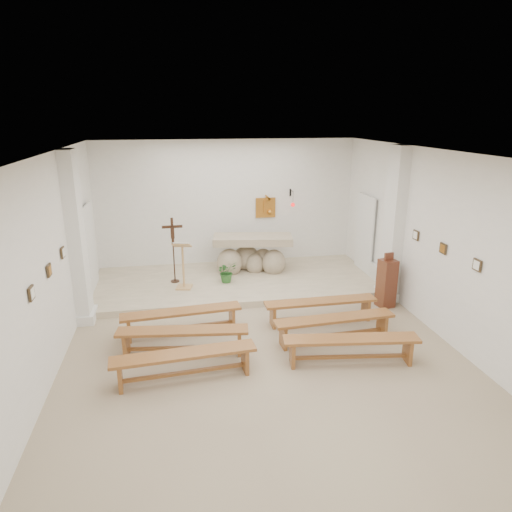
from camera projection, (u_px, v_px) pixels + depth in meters
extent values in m
cube|color=tan|center=(263.00, 352.00, 8.24)|extent=(7.00, 10.00, 0.00)
cube|color=white|center=(44.00, 273.00, 7.12)|extent=(0.02, 10.00, 3.50)
cube|color=white|center=(451.00, 250.00, 8.32)|extent=(0.02, 10.00, 3.50)
cube|color=white|center=(228.00, 205.00, 12.41)|extent=(7.00, 0.02, 3.50)
cube|color=silver|center=(264.00, 156.00, 7.20)|extent=(7.00, 10.00, 0.02)
cube|color=beige|center=(236.00, 282.00, 11.50)|extent=(6.98, 3.00, 0.15)
cube|color=white|center=(77.00, 239.00, 9.02)|extent=(0.26, 0.55, 3.50)
cube|color=white|center=(394.00, 225.00, 10.18)|extent=(0.26, 0.55, 3.50)
cube|color=#C4802E|center=(266.00, 208.00, 12.59)|extent=(0.55, 0.04, 0.55)
cube|color=black|center=(290.00, 192.00, 12.60)|extent=(0.04, 0.02, 0.20)
cylinder|color=black|center=(292.00, 191.00, 12.44)|extent=(0.02, 0.30, 0.02)
cylinder|color=black|center=(293.00, 198.00, 12.35)|extent=(0.01, 0.01, 0.34)
sphere|color=red|center=(293.00, 205.00, 12.40)|extent=(0.11, 0.11, 0.11)
cube|color=#3D2D1A|center=(31.00, 293.00, 6.38)|extent=(0.03, 0.20, 0.20)
cube|color=#3D2D1A|center=(49.00, 270.00, 7.32)|extent=(0.03, 0.20, 0.20)
cube|color=#3D2D1A|center=(63.00, 253.00, 8.26)|extent=(0.03, 0.20, 0.20)
cube|color=#3D2D1A|center=(477.00, 265.00, 7.57)|extent=(0.03, 0.20, 0.20)
cube|color=#3D2D1A|center=(443.00, 248.00, 8.51)|extent=(0.03, 0.20, 0.20)
cube|color=#3D2D1A|center=(416.00, 235.00, 9.45)|extent=(0.03, 0.20, 0.20)
cube|color=silver|center=(88.00, 296.00, 10.11)|extent=(0.10, 0.85, 0.52)
cube|color=silver|center=(377.00, 277.00, 11.28)|extent=(0.10, 0.85, 0.52)
ellipsoid|color=tan|center=(230.00, 263.00, 11.83)|extent=(0.66, 0.56, 0.75)
ellipsoid|color=tan|center=(274.00, 263.00, 11.90)|extent=(0.62, 0.52, 0.70)
ellipsoid|color=tan|center=(246.00, 258.00, 12.18)|extent=(0.70, 0.60, 0.66)
ellipsoid|color=tan|center=(263.00, 260.00, 12.18)|extent=(0.57, 0.49, 0.62)
ellipsoid|color=tan|center=(255.00, 264.00, 11.97)|extent=(0.48, 0.41, 0.57)
cube|color=tan|center=(253.00, 240.00, 11.83)|extent=(2.13, 1.09, 0.20)
cube|color=tan|center=(184.00, 287.00, 10.89)|extent=(0.42, 0.42, 0.04)
cylinder|color=tan|center=(183.00, 268.00, 10.74)|extent=(0.05, 0.05, 1.01)
cube|color=tan|center=(182.00, 245.00, 10.56)|extent=(0.48, 0.39, 0.16)
cube|color=white|center=(182.00, 244.00, 10.51)|extent=(0.41, 0.32, 0.13)
cylinder|color=#342010|center=(175.00, 281.00, 11.29)|extent=(0.21, 0.21, 0.03)
cylinder|color=#342010|center=(174.00, 263.00, 11.15)|extent=(0.03, 0.03, 0.97)
cube|color=#342010|center=(172.00, 231.00, 10.92)|extent=(0.06, 0.05, 0.66)
cube|color=#342010|center=(172.00, 227.00, 10.88)|extent=(0.49, 0.06, 0.06)
cube|color=#342010|center=(172.00, 233.00, 10.90)|extent=(0.09, 0.04, 0.28)
imported|color=#2A6126|center=(227.00, 272.00, 11.20)|extent=(0.59, 0.55, 0.53)
cube|color=brown|center=(387.00, 283.00, 10.08)|extent=(0.39, 0.39, 1.08)
cube|color=brown|center=(389.00, 257.00, 9.89)|extent=(0.22, 0.09, 0.18)
cube|color=brown|center=(181.00, 312.00, 8.82)|extent=(2.34, 0.58, 0.05)
cube|color=brown|center=(129.00, 329.00, 8.64)|extent=(0.09, 0.34, 0.44)
cube|color=brown|center=(232.00, 317.00, 9.15)|extent=(0.09, 0.34, 0.44)
cube|color=brown|center=(182.00, 327.00, 8.92)|extent=(1.95, 0.24, 0.05)
cube|color=brown|center=(321.00, 301.00, 9.30)|extent=(2.32, 0.40, 0.05)
cube|color=brown|center=(273.00, 316.00, 9.19)|extent=(0.07, 0.34, 0.44)
cube|color=brown|center=(366.00, 308.00, 9.56)|extent=(0.07, 0.34, 0.44)
cube|color=brown|center=(320.00, 316.00, 9.41)|extent=(1.95, 0.09, 0.05)
cube|color=brown|center=(183.00, 331.00, 8.04)|extent=(2.35, 0.66, 0.05)
cube|color=brown|center=(126.00, 345.00, 8.06)|extent=(0.10, 0.34, 0.44)
cube|color=brown|center=(239.00, 342.00, 8.17)|extent=(0.10, 0.34, 0.44)
cube|color=brown|center=(183.00, 348.00, 8.14)|extent=(1.94, 0.31, 0.05)
cube|color=brown|center=(335.00, 318.00, 8.52)|extent=(2.34, 0.51, 0.05)
cube|color=brown|center=(283.00, 336.00, 8.37)|extent=(0.08, 0.34, 0.44)
cube|color=brown|center=(382.00, 325.00, 8.83)|extent=(0.08, 0.34, 0.44)
cube|color=brown|center=(334.00, 335.00, 8.62)|extent=(1.95, 0.18, 0.05)
cube|color=brown|center=(184.00, 354.00, 7.26)|extent=(2.34, 0.56, 0.05)
cube|color=brown|center=(120.00, 376.00, 7.08)|extent=(0.09, 0.34, 0.44)
cube|color=brown|center=(245.00, 359.00, 7.58)|extent=(0.09, 0.34, 0.44)
cube|color=brown|center=(185.00, 373.00, 7.36)|extent=(1.95, 0.23, 0.05)
cube|color=brown|center=(351.00, 339.00, 7.74)|extent=(2.35, 0.67, 0.05)
cube|color=brown|center=(292.00, 353.00, 7.77)|extent=(0.11, 0.34, 0.44)
cube|color=brown|center=(408.00, 350.00, 7.86)|extent=(0.11, 0.34, 0.44)
cube|color=brown|center=(350.00, 357.00, 7.84)|extent=(1.94, 0.32, 0.05)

